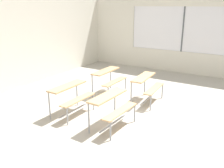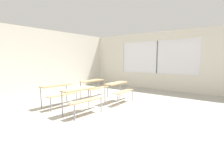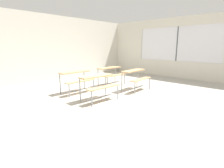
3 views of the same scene
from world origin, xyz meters
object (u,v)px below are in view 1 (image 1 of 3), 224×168
(desk_bench_r0c0, at_px, (112,104))
(desk_bench_r1c1, at_px, (109,76))
(desk_bench_r1c0, at_px, (71,93))
(desk_bench_r0c1, at_px, (147,83))

(desk_bench_r0c0, relative_size, desk_bench_r1c1, 1.02)
(desk_bench_r1c0, height_order, desk_bench_r1c1, same)
(desk_bench_r0c1, distance_m, desk_bench_r1c0, 2.11)
(desk_bench_r0c1, relative_size, desk_bench_r1c0, 1.02)
(desk_bench_r1c0, bearing_deg, desk_bench_r1c1, -0.15)
(desk_bench_r0c0, distance_m, desk_bench_r1c1, 2.10)
(desk_bench_r0c1, height_order, desk_bench_r1c1, same)
(desk_bench_r0c0, height_order, desk_bench_r0c1, same)
(desk_bench_r1c0, xyz_separation_m, desk_bench_r1c1, (1.68, -0.04, 0.00))
(desk_bench_r0c0, bearing_deg, desk_bench_r1c1, 36.42)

